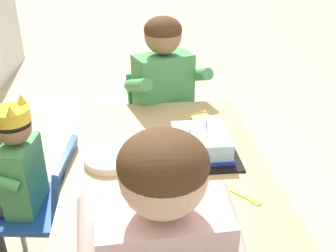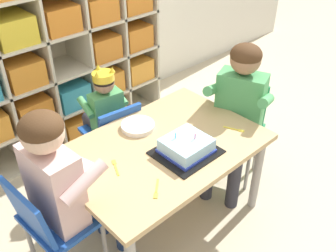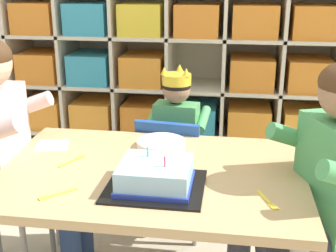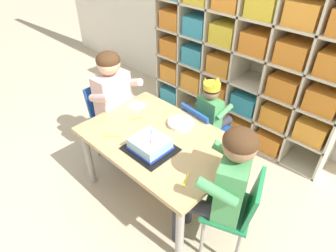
{
  "view_description": "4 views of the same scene",
  "coord_description": "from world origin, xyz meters",
  "px_view_note": "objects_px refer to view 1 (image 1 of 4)",
  "views": [
    {
      "loc": [
        -1.31,
        0.12,
        1.41
      ],
      "look_at": [
        -0.05,
        0.0,
        0.76
      ],
      "focal_mm": 41.88,
      "sensor_mm": 36.0,
      "label": 1
    },
    {
      "loc": [
        -1.14,
        -1.26,
        1.89
      ],
      "look_at": [
        0.07,
        0.03,
        0.66
      ],
      "focal_mm": 40.77,
      "sensor_mm": 36.0,
      "label": 2
    },
    {
      "loc": [
        0.29,
        -1.47,
        1.27
      ],
      "look_at": [
        0.07,
        0.02,
        0.75
      ],
      "focal_mm": 47.63,
      "sensor_mm": 36.0,
      "label": 3
    },
    {
      "loc": [
        1.2,
        -1.15,
        1.91
      ],
      "look_at": [
        0.09,
        -0.01,
        0.74
      ],
      "focal_mm": 31.12,
      "sensor_mm": 36.0,
      "label": 4
    }
  ],
  "objects_px": {
    "classroom_chair_blue": "(44,204)",
    "child_with_crown": "(11,174)",
    "classroom_chair_guest_side": "(160,120)",
    "activity_table": "(167,175)",
    "fork_at_table_front_edge": "(245,197)",
    "guest_at_table_side": "(168,94)",
    "paper_plate_stack": "(110,159)",
    "birthday_cake_on_tray": "(200,144)",
    "fork_near_cake_tray": "(197,113)",
    "fork_scattered_mid_table": "(166,210)"
  },
  "relations": [
    {
      "from": "classroom_chair_blue",
      "to": "child_with_crown",
      "type": "height_order",
      "value": "child_with_crown"
    },
    {
      "from": "child_with_crown",
      "to": "classroom_chair_guest_side",
      "type": "distance_m",
      "value": 0.93
    },
    {
      "from": "activity_table",
      "to": "fork_at_table_front_edge",
      "type": "bearing_deg",
      "value": -137.04
    },
    {
      "from": "guest_at_table_side",
      "to": "fork_at_table_front_edge",
      "type": "bearing_deg",
      "value": -99.26
    },
    {
      "from": "child_with_crown",
      "to": "paper_plate_stack",
      "type": "bearing_deg",
      "value": 93.37
    },
    {
      "from": "paper_plate_stack",
      "to": "birthday_cake_on_tray",
      "type": "bearing_deg",
      "value": -83.57
    },
    {
      "from": "guest_at_table_side",
      "to": "fork_near_cake_tray",
      "type": "relative_size",
      "value": 8.2
    },
    {
      "from": "classroom_chair_guest_side",
      "to": "activity_table",
      "type": "bearing_deg",
      "value": -112.83
    },
    {
      "from": "child_with_crown",
      "to": "fork_at_table_front_edge",
      "type": "distance_m",
      "value": 0.91
    },
    {
      "from": "fork_scattered_mid_table",
      "to": "guest_at_table_side",
      "type": "bearing_deg",
      "value": 109.14
    },
    {
      "from": "child_with_crown",
      "to": "paper_plate_stack",
      "type": "xyz_separation_m",
      "value": [
        -0.02,
        -0.39,
        0.06
      ]
    },
    {
      "from": "birthday_cake_on_tray",
      "to": "fork_near_cake_tray",
      "type": "bearing_deg",
      "value": -7.24
    },
    {
      "from": "classroom_chair_blue",
      "to": "fork_scattered_mid_table",
      "type": "height_order",
      "value": "classroom_chair_blue"
    },
    {
      "from": "child_with_crown",
      "to": "fork_scattered_mid_table",
      "type": "distance_m",
      "value": 0.67
    },
    {
      "from": "child_with_crown",
      "to": "birthday_cake_on_tray",
      "type": "bearing_deg",
      "value": 98.08
    },
    {
      "from": "child_with_crown",
      "to": "guest_at_table_side",
      "type": "bearing_deg",
      "value": 136.8
    },
    {
      "from": "guest_at_table_side",
      "to": "paper_plate_stack",
      "type": "bearing_deg",
      "value": -136.93
    },
    {
      "from": "classroom_chair_guest_side",
      "to": "classroom_chair_blue",
      "type": "bearing_deg",
      "value": -148.98
    },
    {
      "from": "child_with_crown",
      "to": "classroom_chair_guest_side",
      "type": "xyz_separation_m",
      "value": [
        0.67,
        -0.63,
        -0.12
      ]
    },
    {
      "from": "classroom_chair_guest_side",
      "to": "paper_plate_stack",
      "type": "relative_size",
      "value": 3.38
    },
    {
      "from": "classroom_chair_blue",
      "to": "child_with_crown",
      "type": "relative_size",
      "value": 0.75
    },
    {
      "from": "birthday_cake_on_tray",
      "to": "fork_near_cake_tray",
      "type": "distance_m",
      "value": 0.37
    },
    {
      "from": "classroom_chair_guest_side",
      "to": "fork_scattered_mid_table",
      "type": "bearing_deg",
      "value": -114.22
    },
    {
      "from": "classroom_chair_blue",
      "to": "fork_scattered_mid_table",
      "type": "distance_m",
      "value": 0.61
    },
    {
      "from": "guest_at_table_side",
      "to": "fork_scattered_mid_table",
      "type": "height_order",
      "value": "guest_at_table_side"
    },
    {
      "from": "classroom_chair_guest_side",
      "to": "fork_near_cake_tray",
      "type": "distance_m",
      "value": 0.37
    },
    {
      "from": "fork_scattered_mid_table",
      "to": "activity_table",
      "type": "bearing_deg",
      "value": 108.81
    },
    {
      "from": "activity_table",
      "to": "classroom_chair_guest_side",
      "type": "distance_m",
      "value": 0.71
    },
    {
      "from": "fork_near_cake_tray",
      "to": "classroom_chair_guest_side",
      "type": "bearing_deg",
      "value": -82.97
    },
    {
      "from": "activity_table",
      "to": "fork_near_cake_tray",
      "type": "relative_size",
      "value": 9.18
    },
    {
      "from": "fork_at_table_front_edge",
      "to": "fork_near_cake_tray",
      "type": "bearing_deg",
      "value": -37.62
    },
    {
      "from": "classroom_chair_guest_side",
      "to": "fork_near_cake_tray",
      "type": "height_order",
      "value": "classroom_chair_guest_side"
    },
    {
      "from": "classroom_chair_blue",
      "to": "classroom_chair_guest_side",
      "type": "height_order",
      "value": "classroom_chair_guest_side"
    },
    {
      "from": "classroom_chair_guest_side",
      "to": "guest_at_table_side",
      "type": "distance_m",
      "value": 0.23
    },
    {
      "from": "birthday_cake_on_tray",
      "to": "activity_table",
      "type": "bearing_deg",
      "value": 109.81
    },
    {
      "from": "activity_table",
      "to": "guest_at_table_side",
      "type": "relative_size",
      "value": 1.12
    },
    {
      "from": "activity_table",
      "to": "classroom_chair_blue",
      "type": "xyz_separation_m",
      "value": [
        0.02,
        0.51,
        -0.12
      ]
    },
    {
      "from": "paper_plate_stack",
      "to": "classroom_chair_guest_side",
      "type": "bearing_deg",
      "value": -19.23
    },
    {
      "from": "fork_scattered_mid_table",
      "to": "paper_plate_stack",
      "type": "bearing_deg",
      "value": 146.55
    },
    {
      "from": "fork_at_table_front_edge",
      "to": "fork_near_cake_tray",
      "type": "distance_m",
      "value": 0.68
    },
    {
      "from": "birthday_cake_on_tray",
      "to": "fork_at_table_front_edge",
      "type": "bearing_deg",
      "value": -161.48
    },
    {
      "from": "classroom_chair_blue",
      "to": "paper_plate_stack",
      "type": "relative_size",
      "value": 3.16
    },
    {
      "from": "guest_at_table_side",
      "to": "classroom_chair_guest_side",
      "type": "bearing_deg",
      "value": 90.0
    },
    {
      "from": "birthday_cake_on_tray",
      "to": "fork_scattered_mid_table",
      "type": "bearing_deg",
      "value": 154.06
    },
    {
      "from": "child_with_crown",
      "to": "activity_table",
      "type": "bearing_deg",
      "value": 93.74
    },
    {
      "from": "guest_at_table_side",
      "to": "fork_at_table_front_edge",
      "type": "xyz_separation_m",
      "value": [
        -0.86,
        -0.18,
        -0.03
      ]
    },
    {
      "from": "guest_at_table_side",
      "to": "child_with_crown",
      "type": "bearing_deg",
      "value": -161.26
    },
    {
      "from": "fork_at_table_front_edge",
      "to": "fork_scattered_mid_table",
      "type": "relative_size",
      "value": 0.88
    },
    {
      "from": "fork_at_table_front_edge",
      "to": "fork_near_cake_tray",
      "type": "relative_size",
      "value": 0.88
    },
    {
      "from": "activity_table",
      "to": "fork_at_table_front_edge",
      "type": "relative_size",
      "value": 10.38
    }
  ]
}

